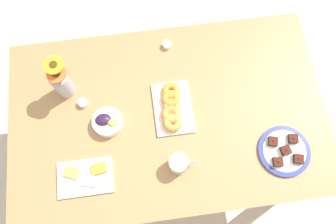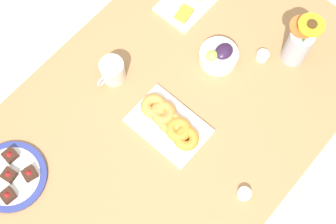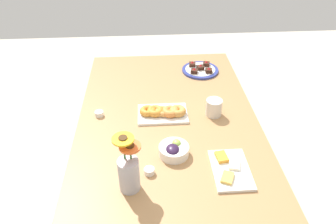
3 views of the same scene
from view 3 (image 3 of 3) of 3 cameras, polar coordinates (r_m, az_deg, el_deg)
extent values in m
plane|color=beige|center=(2.36, 0.00, -15.61)|extent=(6.00, 6.00, 0.00)
cube|color=#A87A4C|center=(1.85, 0.00, -1.51)|extent=(1.60, 1.00, 0.04)
cube|color=#A87A4C|center=(2.70, 7.85, 1.80)|extent=(0.07, 0.07, 0.70)
cube|color=#A87A4C|center=(2.67, -10.12, 1.09)|extent=(0.07, 0.07, 0.70)
cylinder|color=beige|center=(1.86, 8.00, 0.78)|extent=(0.09, 0.09, 0.10)
cylinder|color=brown|center=(1.83, 8.10, 1.86)|extent=(0.08, 0.08, 0.00)
torus|color=beige|center=(1.90, 7.68, 1.77)|extent=(0.05, 0.01, 0.05)
cylinder|color=white|center=(1.59, 1.03, -6.71)|extent=(0.15, 0.15, 0.05)
ellipsoid|color=#2D1938|center=(1.57, 0.82, -6.63)|extent=(0.08, 0.07, 0.04)
ellipsoid|color=#9EC14C|center=(1.60, 1.49, -5.45)|extent=(0.05, 0.04, 0.04)
cube|color=white|center=(1.55, 10.87, -9.84)|extent=(0.26, 0.17, 0.01)
cube|color=#EFB74C|center=(1.50, 10.32, -11.18)|extent=(0.08, 0.07, 0.01)
cube|color=white|center=(1.56, 11.48, -8.91)|extent=(0.08, 0.07, 0.01)
cube|color=orange|center=(1.58, 9.31, -7.72)|extent=(0.08, 0.06, 0.02)
cube|color=white|center=(1.86, -0.94, -0.34)|extent=(0.19, 0.28, 0.01)
torus|color=#CF8D40|center=(1.84, 1.70, 0.18)|extent=(0.12, 0.12, 0.04)
torus|color=orange|center=(1.83, 0.40, 0.08)|extent=(0.12, 0.12, 0.04)
torus|color=#CE8942|center=(1.84, -0.93, 0.11)|extent=(0.11, 0.11, 0.03)
torus|color=orange|center=(1.84, -2.24, 0.16)|extent=(0.11, 0.11, 0.04)
torus|color=orange|center=(1.84, -3.55, 0.20)|extent=(0.09, 0.09, 0.04)
cylinder|color=white|center=(1.51, -3.29, -10.23)|extent=(0.05, 0.05, 0.03)
cylinder|color=#C68923|center=(1.51, -3.30, -9.96)|extent=(0.04, 0.04, 0.01)
cylinder|color=white|center=(1.89, -11.90, -0.28)|extent=(0.05, 0.05, 0.03)
cylinder|color=maroon|center=(1.88, -11.94, -0.03)|extent=(0.04, 0.04, 0.01)
cylinder|color=navy|center=(2.31, 5.63, 7.26)|extent=(0.25, 0.25, 0.01)
cylinder|color=white|center=(2.31, 5.63, 7.30)|extent=(0.21, 0.21, 0.01)
cube|color=#381E14|center=(2.25, 4.59, 7.10)|extent=(0.05, 0.05, 0.02)
cone|color=red|center=(2.24, 4.61, 7.52)|extent=(0.02, 0.02, 0.01)
cube|color=#381E14|center=(2.34, 4.25, 8.26)|extent=(0.05, 0.05, 0.02)
cone|color=red|center=(2.33, 4.27, 8.68)|extent=(0.02, 0.02, 0.01)
cube|color=#381E14|center=(2.27, 7.11, 7.15)|extent=(0.05, 0.05, 0.02)
cone|color=red|center=(2.26, 7.14, 7.57)|extent=(0.02, 0.02, 0.01)
cube|color=#381E14|center=(2.35, 6.69, 8.31)|extent=(0.05, 0.05, 0.02)
cone|color=red|center=(2.35, 6.72, 8.72)|extent=(0.02, 0.02, 0.01)
cube|color=#381E14|center=(2.30, 5.66, 7.72)|extent=(0.05, 0.05, 0.02)
cone|color=red|center=(2.29, 5.69, 8.14)|extent=(0.02, 0.02, 0.01)
cylinder|color=#B2B2BC|center=(1.41, -6.81, -10.80)|extent=(0.09, 0.09, 0.16)
cylinder|color=#3D702D|center=(1.34, -7.67, -6.45)|extent=(0.01, 0.01, 0.10)
cylinder|color=yellow|center=(1.30, -7.86, -4.68)|extent=(0.09, 0.09, 0.01)
cylinder|color=#472D14|center=(1.30, -7.88, -4.48)|extent=(0.04, 0.04, 0.01)
cylinder|color=#3D702D|center=(1.35, -6.54, -7.10)|extent=(0.01, 0.01, 0.06)
cylinder|color=orange|center=(1.32, -6.64, -6.02)|extent=(0.09, 0.09, 0.01)
cylinder|color=#472D14|center=(1.32, -6.65, -5.82)|extent=(0.04, 0.04, 0.01)
camera|label=1|loc=(1.60, 29.43, 49.76)|focal=35.00mm
camera|label=2|loc=(2.01, -18.65, 49.10)|focal=50.00mm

